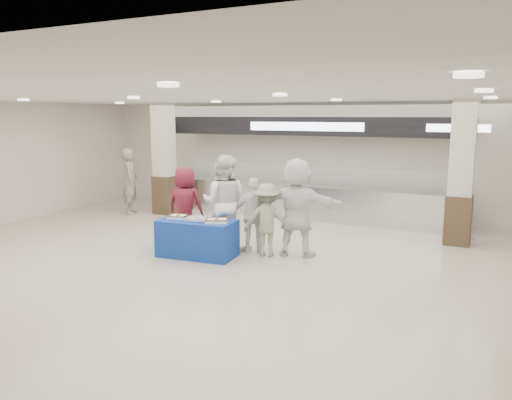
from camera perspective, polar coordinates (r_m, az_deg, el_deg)
The scene contains 15 objects.
ground at distance 9.37m, azimuth -5.92°, elevation -8.09°, with size 14.00×14.00×0.00m, color beige.
serving_line at distance 13.88m, azimuth 6.01°, elevation 2.63°, with size 8.70×0.85×2.80m.
column_left at distance 14.72m, azimuth -10.46°, elevation 4.37°, with size 0.55×0.55×3.20m.
column_right at distance 11.82m, azimuth 22.39°, elevation 2.54°, with size 0.55×0.55×3.20m.
display_table at distance 10.23m, azimuth -6.72°, elevation -4.38°, with size 1.55×0.78×0.75m, color #163A99.
sheet_cake_left at distance 10.40m, azimuth -8.88°, elevation -1.85°, with size 0.43×0.36×0.08m.
sheet_cake_right at distance 9.90m, azimuth -4.51°, elevation -2.32°, with size 0.52×0.48×0.09m.
cupcake_tray at distance 10.13m, azimuth -6.65°, elevation -2.14°, with size 0.49×0.40×0.07m.
civilian_maroon at distance 11.13m, azimuth -8.06°, elevation -0.67°, with size 0.85×0.55×1.74m, color maroon.
soldier_a at distance 10.79m, azimuth -3.77°, elevation -0.48°, with size 0.69×0.45×1.90m, color gray.
chef_tall at distance 10.58m, azimuth -3.60°, elevation -0.32°, with size 0.99×0.77×2.03m, color white.
chef_short at distance 10.37m, azimuth -0.21°, elevation -1.75°, with size 0.93×0.39×1.59m, color white.
soldier_b at distance 10.14m, azimuth 1.26°, elevation -2.30°, with size 0.96×0.55×1.49m, color gray.
civilian_white at distance 10.12m, azimuth 4.71°, elevation -0.84°, with size 1.87×0.60×2.01m, color white.
soldier_bg at distance 14.92m, azimuth -14.14°, elevation 2.09°, with size 0.70×0.46×1.91m, color gray.
Camera 1 is at (4.81, -7.51, 2.85)m, focal length 35.00 mm.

